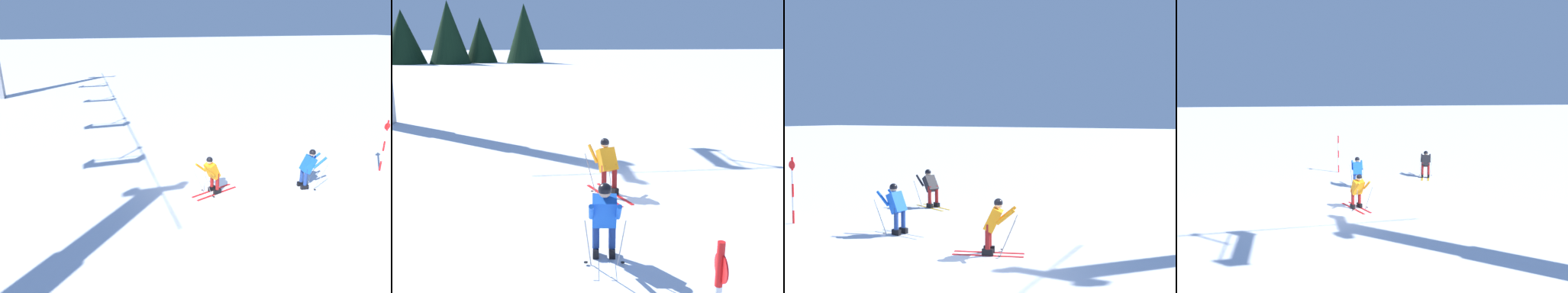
% 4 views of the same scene
% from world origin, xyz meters
% --- Properties ---
extents(ground_plane, '(260.00, 260.00, 0.00)m').
position_xyz_m(ground_plane, '(0.00, 0.00, 0.00)').
color(ground_plane, white).
extents(skier_carving_main, '(1.05, 1.82, 1.53)m').
position_xyz_m(skier_carving_main, '(-1.22, 0.25, 0.80)').
color(skier_carving_main, red).
rests_on(skier_carving_main, ground_plane).
extents(trail_marker_pole, '(0.07, 0.28, 2.15)m').
position_xyz_m(trail_marker_pole, '(-1.38, -7.04, 1.16)').
color(trail_marker_pole, red).
rests_on(trail_marker_pole, ground_plane).
extents(skier_distant_uphill, '(0.75, 1.73, 1.60)m').
position_xyz_m(skier_distant_uphill, '(-1.82, -3.24, 0.85)').
color(skier_distant_uphill, white).
rests_on(skier_distant_uphill, ground_plane).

